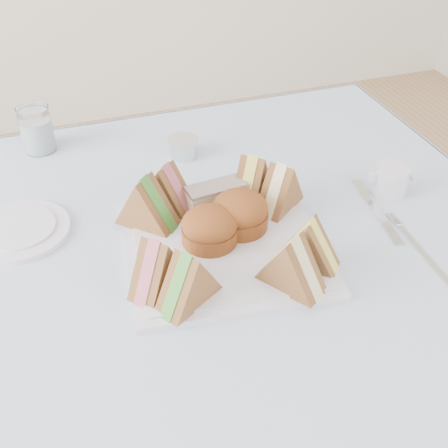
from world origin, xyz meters
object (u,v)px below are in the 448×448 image
object	(u,v)px
table	(231,391)
serving_plate	(224,245)
creamer_jug	(391,180)
water_glass	(37,129)

from	to	relation	value
table	serving_plate	size ratio (longest dim) A/B	2.89
creamer_jug	water_glass	bearing A→B (deg)	154.99
serving_plate	creamer_jug	bearing A→B (deg)	15.68
table	creamer_jug	world-z (taller)	creamer_jug
water_glass	table	bearing A→B (deg)	-58.05
table	creamer_jug	xyz separation A→B (m)	(0.33, 0.06, 0.40)
table	serving_plate	world-z (taller)	serving_plate
water_glass	creamer_jug	size ratio (longest dim) A/B	1.55
table	water_glass	distance (m)	0.66
water_glass	serving_plate	bearing A→B (deg)	-58.52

